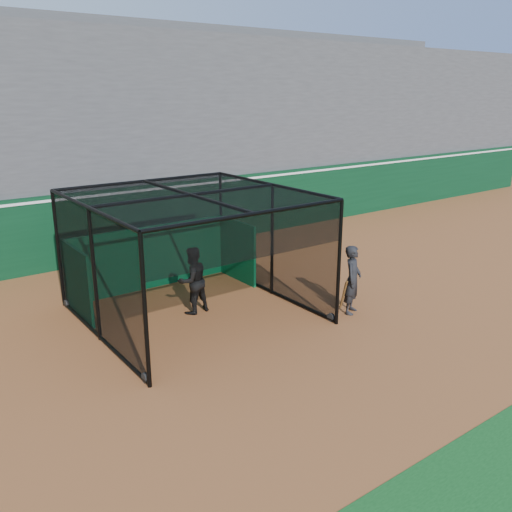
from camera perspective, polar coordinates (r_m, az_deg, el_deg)
ground at (r=13.41m, az=2.94°, el=-8.22°), size 120.00×120.00×0.00m
outfield_wall at (r=19.95m, az=-12.63°, el=3.77°), size 50.00×0.50×2.50m
grandstand at (r=23.00m, az=-17.11°, el=13.19°), size 50.00×7.85×8.95m
batting_cage at (r=14.09m, az=-6.71°, el=-0.05°), size 5.30×5.48×3.22m
batter at (r=14.43m, az=-6.71°, el=-2.57°), size 0.94×0.77×1.81m
on_deck_player at (r=14.54m, az=10.10°, el=-2.48°), size 0.81×0.73×1.86m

